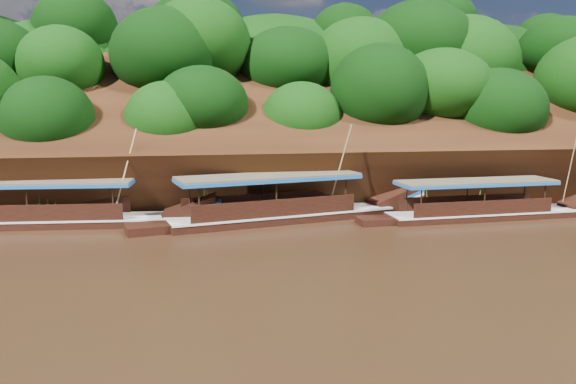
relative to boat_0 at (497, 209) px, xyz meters
name	(u,v)px	position (x,y,z in m)	size (l,w,h in m)	color
ground	(335,256)	(-11.26, -6.24, -0.51)	(160.00, 160.00, 0.00)	black
riverbank	(265,160)	(-11.27, 16.48, 1.38)	(120.00, 30.06, 19.40)	black
boat_0	(497,209)	(0.00, 0.00, 0.00)	(13.84, 2.74, 5.93)	black
boat_1	(296,209)	(-11.51, 1.49, 0.09)	(15.38, 5.42, 5.88)	black
boat_2	(67,215)	(-23.95, 2.15, 0.05)	(15.87, 3.44, 5.64)	black
reeds	(244,201)	(-14.28, 3.11, 0.37)	(48.33, 2.24, 2.14)	#3A731C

